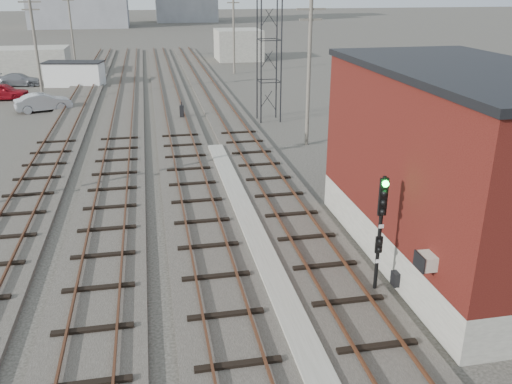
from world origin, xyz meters
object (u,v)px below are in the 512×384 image
object	(u,v)px
site_trailer	(74,74)
car_silver	(43,102)
signal_mast	(381,227)
switch_stand	(182,112)
car_red	(3,92)
car_grey	(19,80)

from	to	relation	value
site_trailer	car_silver	distance (m)	11.69
signal_mast	switch_stand	bearing A→B (deg)	100.05
signal_mast	car_silver	world-z (taller)	signal_mast
signal_mast	site_trailer	xyz separation A→B (m)	(-14.39, 43.33, -1.27)
site_trailer	car_red	distance (m)	8.31
signal_mast	site_trailer	size ratio (longest dim) A/B	0.68
signal_mast	car_grey	world-z (taller)	signal_mast
car_red	car_silver	distance (m)	6.94
signal_mast	switch_stand	world-z (taller)	signal_mast
signal_mast	site_trailer	world-z (taller)	signal_mast
switch_stand	site_trailer	distance (m)	19.41
car_silver	site_trailer	bearing A→B (deg)	-24.11
switch_stand	car_red	bearing A→B (deg)	154.92
site_trailer	car_grey	bearing A→B (deg)	-179.04
switch_stand	car_red	xyz separation A→B (m)	(-15.25, 10.65, 0.14)
site_trailer	car_red	world-z (taller)	site_trailer
car_silver	car_grey	world-z (taller)	car_silver
car_silver	car_grey	bearing A→B (deg)	0.98
car_grey	car_silver	bearing A→B (deg)	-155.41
site_trailer	car_red	size ratio (longest dim) A/B	1.41
signal_mast	site_trailer	bearing A→B (deg)	108.37
car_grey	switch_stand	bearing A→B (deg)	-133.73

